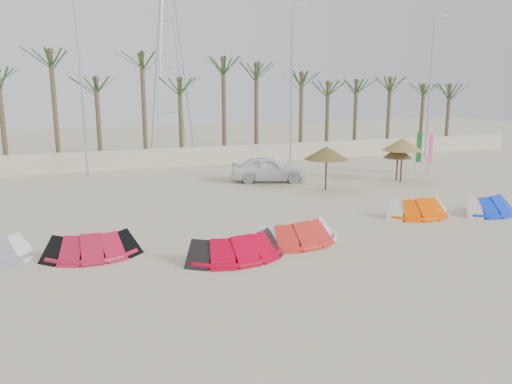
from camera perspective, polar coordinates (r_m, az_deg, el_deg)
name	(u,v)px	position (r m, az deg, el deg)	size (l,w,h in m)	color
ground	(326,272)	(15.50, 8.02, -9.03)	(120.00, 120.00, 0.00)	beige
boundary_wall	(175,157)	(35.68, -9.21, 3.96)	(60.00, 0.30, 1.30)	beige
palm_line	(177,73)	(36.96, -8.97, 13.25)	(52.00, 4.00, 7.70)	brown
lamp_b	(82,82)	(32.64, -19.29, 11.74)	(1.25, 0.14, 11.00)	#A5A8AD
lamp_c	(292,83)	(35.96, 4.12, 12.32)	(1.25, 0.14, 11.00)	#A5A8AD
lamp_d	(430,83)	(42.43, 19.31, 11.64)	(1.25, 0.14, 11.00)	#A5A8AD
pylon	(172,155)	(41.79, -9.53, 4.20)	(3.00, 3.00, 14.00)	#A5A8AD
kite_red_left	(91,243)	(17.54, -18.32, -5.58)	(3.09, 1.59, 0.90)	#B41431
kite_red_mid	(235,244)	(16.58, -2.43, -5.98)	(3.58, 1.92, 0.90)	#C20021
kite_red_right	(294,231)	(18.14, 4.37, -4.41)	(3.54, 2.00, 0.90)	red
kite_orange	(416,206)	(22.77, 17.77, -1.58)	(3.09, 1.65, 0.90)	#FF5600
kite_blue	(487,204)	(24.43, 24.87, -1.23)	(3.10, 1.93, 0.90)	#0C37EE
parasol_left	(327,153)	(27.04, 8.07, 4.44)	(2.41, 2.41, 2.40)	#4C331E
parasol_mid	(398,152)	(30.90, 15.91, 4.40)	(1.68, 1.68, 2.06)	#4C331E
parasol_right	(403,145)	(30.48, 16.41, 5.22)	(2.39, 2.39, 2.56)	#4C331E
flag_pink	(431,149)	(33.68, 19.35, 4.64)	(0.44, 0.16, 2.74)	#A5A8AD
flag_green	(418,149)	(32.97, 18.07, 4.72)	(0.45, 0.04, 2.88)	#A5A8AD
car	(269,169)	(29.52, 1.44, 2.66)	(1.77, 4.41, 1.50)	white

